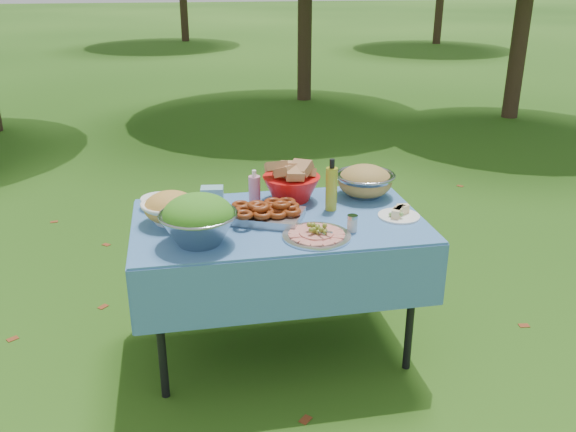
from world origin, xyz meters
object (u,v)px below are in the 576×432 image
(pasta_bowl_steel, at_px, (365,181))
(charcuterie_platter, at_px, (317,230))
(plate_stack, at_px, (159,202))
(salad_bowl, at_px, (198,219))
(picnic_table, at_px, (279,285))
(oil_bottle, at_px, (332,185))
(bread_bowl, at_px, (291,182))

(pasta_bowl_steel, height_order, charcuterie_platter, pasta_bowl_steel)
(plate_stack, relative_size, charcuterie_platter, 0.59)
(salad_bowl, bearing_deg, charcuterie_platter, -3.74)
(picnic_table, height_order, salad_bowl, salad_bowl)
(pasta_bowl_steel, height_order, oil_bottle, oil_bottle)
(picnic_table, height_order, charcuterie_platter, charcuterie_platter)
(salad_bowl, xyz_separation_m, charcuterie_platter, (0.55, -0.04, -0.08))
(bread_bowl, xyz_separation_m, pasta_bowl_steel, (0.42, -0.01, -0.02))
(picnic_table, xyz_separation_m, bread_bowl, (0.12, 0.26, 0.49))
(salad_bowl, bearing_deg, oil_bottle, 22.99)
(pasta_bowl_steel, relative_size, oil_bottle, 1.18)
(bread_bowl, bearing_deg, charcuterie_platter, -87.72)
(bread_bowl, bearing_deg, oil_bottle, -46.08)
(picnic_table, relative_size, bread_bowl, 4.64)
(picnic_table, bearing_deg, pasta_bowl_steel, 25.54)
(picnic_table, height_order, plate_stack, plate_stack)
(picnic_table, distance_m, salad_bowl, 0.68)
(pasta_bowl_steel, bearing_deg, bread_bowl, 179.03)
(bread_bowl, distance_m, pasta_bowl_steel, 0.42)
(salad_bowl, xyz_separation_m, pasta_bowl_steel, (0.94, 0.48, -0.03))
(bread_bowl, relative_size, oil_bottle, 1.13)
(picnic_table, distance_m, pasta_bowl_steel, 0.76)
(picnic_table, bearing_deg, bread_bowl, 65.72)
(salad_bowl, distance_m, plate_stack, 0.55)
(charcuterie_platter, bearing_deg, picnic_table, 118.50)
(pasta_bowl_steel, xyz_separation_m, charcuterie_platter, (-0.40, -0.51, -0.05))
(plate_stack, distance_m, pasta_bowl_steel, 1.13)
(picnic_table, height_order, bread_bowl, bread_bowl)
(picnic_table, relative_size, oil_bottle, 5.26)
(salad_bowl, relative_size, bread_bowl, 1.14)
(bread_bowl, distance_m, charcuterie_platter, 0.52)
(charcuterie_platter, xyz_separation_m, oil_bottle, (0.16, 0.33, 0.10))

